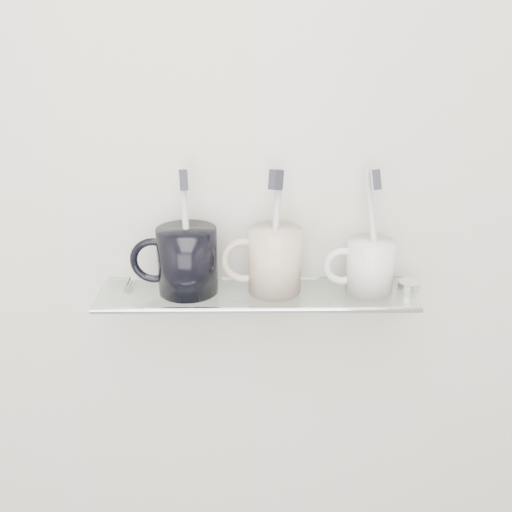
{
  "coord_description": "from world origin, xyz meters",
  "views": [
    {
      "loc": [
        -0.01,
        0.21,
        1.48
      ],
      "look_at": [
        -0.0,
        1.04,
        1.16
      ],
      "focal_mm": 40.0,
      "sensor_mm": 36.0,
      "label": 1
    }
  ],
  "objects_px": {
    "mug_left": "(188,260)",
    "mug_right": "(370,266)",
    "shelf_glass": "(256,294)",
    "mug_center": "(275,260)"
  },
  "relations": [
    {
      "from": "mug_left",
      "to": "mug_right",
      "type": "xyz_separation_m",
      "value": [
        0.29,
        0.0,
        -0.01
      ]
    },
    {
      "from": "mug_left",
      "to": "mug_center",
      "type": "relative_size",
      "value": 1.01
    },
    {
      "from": "shelf_glass",
      "to": "mug_center",
      "type": "distance_m",
      "value": 0.06
    },
    {
      "from": "mug_left",
      "to": "mug_center",
      "type": "height_order",
      "value": "mug_left"
    },
    {
      "from": "shelf_glass",
      "to": "mug_center",
      "type": "bearing_deg",
      "value": 9.65
    },
    {
      "from": "mug_right",
      "to": "shelf_glass",
      "type": "bearing_deg",
      "value": -169.88
    },
    {
      "from": "mug_center",
      "to": "mug_right",
      "type": "xyz_separation_m",
      "value": [
        0.15,
        0.0,
        -0.01
      ]
    },
    {
      "from": "mug_left",
      "to": "mug_right",
      "type": "bearing_deg",
      "value": -12.89
    },
    {
      "from": "shelf_glass",
      "to": "mug_center",
      "type": "relative_size",
      "value": 4.82
    },
    {
      "from": "mug_center",
      "to": "mug_right",
      "type": "height_order",
      "value": "mug_center"
    }
  ]
}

